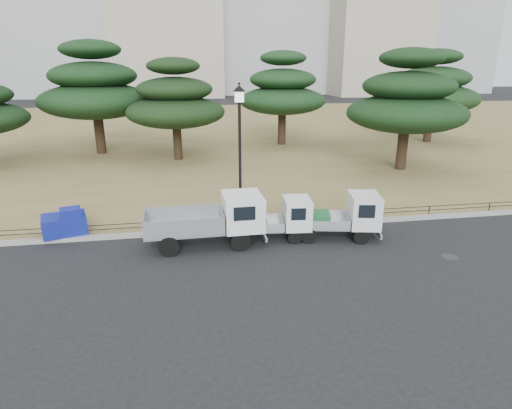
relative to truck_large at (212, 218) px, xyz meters
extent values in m
plane|color=black|center=(1.79, -1.37, -1.06)|extent=(220.00, 220.00, 0.00)
cube|color=olive|center=(1.79, 29.23, -0.99)|extent=(120.00, 56.00, 0.15)
cube|color=gray|center=(1.79, 1.23, -0.98)|extent=(120.00, 0.25, 0.16)
cylinder|color=black|center=(0.97, -0.78, -0.69)|extent=(0.75, 0.17, 0.75)
cylinder|color=black|center=(0.94, 0.83, -0.69)|extent=(0.75, 0.17, 0.75)
cylinder|color=black|center=(-1.61, -0.84, -0.69)|extent=(0.75, 0.17, 0.75)
cylinder|color=black|center=(-1.64, 0.77, -0.69)|extent=(0.75, 0.17, 0.75)
cube|color=#2D2D30|center=(-0.30, -0.01, -0.49)|extent=(4.18, 0.98, 0.13)
cube|color=#91949A|center=(-1.05, -0.02, -0.06)|extent=(2.92, 1.70, 0.73)
cube|color=silver|center=(1.17, 0.03, 0.21)|extent=(1.49, 1.80, 1.28)
cylinder|color=black|center=(3.11, -0.47, -0.79)|extent=(0.55, 0.20, 0.54)
cylinder|color=black|center=(3.22, 0.70, -0.79)|extent=(0.55, 0.20, 0.54)
cylinder|color=black|center=(1.31, -0.30, -0.79)|extent=(0.55, 0.20, 0.54)
cylinder|color=black|center=(1.42, 0.88, -0.79)|extent=(0.55, 0.20, 0.54)
cube|color=#2D2D30|center=(2.29, 0.20, -0.67)|extent=(2.97, 0.94, 0.13)
cube|color=#B9BCC1|center=(1.77, 0.25, -0.42)|extent=(2.12, 1.42, 0.36)
cube|color=silver|center=(3.32, 0.10, -0.02)|extent=(1.14, 1.43, 1.16)
cube|color=#1C6230|center=(1.57, 0.27, -0.33)|extent=(1.18, 0.90, 0.40)
cylinder|color=black|center=(5.61, -0.91, -0.76)|extent=(0.62, 0.28, 0.60)
cylinder|color=black|center=(5.88, 0.39, -0.76)|extent=(0.62, 0.28, 0.60)
cylinder|color=black|center=(3.66, -0.51, -0.76)|extent=(0.62, 0.28, 0.60)
cylinder|color=black|center=(3.92, 0.78, -0.76)|extent=(0.62, 0.28, 0.60)
cube|color=#2D2D30|center=(4.80, -0.07, -0.62)|extent=(3.31, 1.36, 0.14)
cube|color=#A4A7AB|center=(4.22, 0.05, -0.35)|extent=(2.45, 1.77, 0.40)
cube|color=silver|center=(5.91, -0.29, 0.08)|extent=(1.39, 1.67, 1.27)
cube|color=#1D6633|center=(4.00, 0.09, -0.25)|extent=(1.37, 1.11, 0.44)
cylinder|color=black|center=(1.29, 1.53, -0.84)|extent=(0.43, 0.43, 0.16)
cylinder|color=black|center=(1.29, 1.53, 1.68)|extent=(0.12, 0.12, 4.88)
cylinder|color=white|center=(1.29, 1.53, 4.32)|extent=(0.39, 0.39, 0.39)
cone|color=black|center=(1.29, 1.53, 4.63)|extent=(0.51, 0.51, 0.24)
cylinder|color=black|center=(1.79, 1.38, -0.71)|extent=(38.00, 0.03, 0.03)
cylinder|color=black|center=(1.79, 1.38, -0.53)|extent=(38.00, 0.03, 0.03)
cylinder|color=black|center=(1.79, 1.38, -0.71)|extent=(0.04, 0.04, 0.40)
cube|color=navy|center=(-5.72, 1.74, -0.53)|extent=(1.88, 1.58, 0.76)
cube|color=navy|center=(-5.40, 1.57, 0.01)|extent=(0.90, 0.83, 0.32)
cylinder|color=#2D2D30|center=(8.29, -2.57, -1.06)|extent=(0.60, 0.60, 0.01)
cylinder|color=black|center=(-7.08, 18.41, 0.67)|extent=(0.71, 0.71, 3.16)
ellipsoid|color=black|center=(-7.08, 18.41, 2.96)|extent=(8.11, 8.11, 2.59)
ellipsoid|color=black|center=(-7.08, 18.41, 4.73)|extent=(6.19, 6.19, 1.98)
ellipsoid|color=black|center=(-7.08, 18.41, 6.51)|extent=(4.27, 4.27, 1.37)
cylinder|color=black|center=(-1.33, 15.23, 0.43)|extent=(0.60, 0.60, 2.69)
ellipsoid|color=black|center=(-1.33, 15.23, 2.38)|extent=(6.77, 6.77, 2.17)
ellipsoid|color=black|center=(-1.33, 15.23, 3.89)|extent=(5.17, 5.17, 1.66)
ellipsoid|color=black|center=(-1.33, 15.23, 5.40)|extent=(3.57, 3.57, 1.14)
cylinder|color=black|center=(7.25, 19.89, 0.55)|extent=(0.66, 0.66, 2.94)
ellipsoid|color=#173318|center=(7.25, 19.89, 2.68)|extent=(7.06, 7.06, 2.26)
ellipsoid|color=#173318|center=(7.25, 19.89, 4.33)|extent=(5.39, 5.39, 1.73)
ellipsoid|color=#173318|center=(7.25, 19.89, 5.99)|extent=(3.73, 3.73, 1.19)
cylinder|color=black|center=(12.75, 9.77, 0.53)|extent=(0.65, 0.65, 2.88)
ellipsoid|color=black|center=(12.75, 9.77, 2.62)|extent=(7.32, 7.32, 2.34)
ellipsoid|color=black|center=(12.75, 9.77, 4.24)|extent=(5.59, 5.59, 1.79)
ellipsoid|color=black|center=(12.75, 9.77, 5.86)|extent=(3.86, 3.86, 1.23)
cylinder|color=black|center=(20.02, 18.97, 0.58)|extent=(0.67, 0.67, 2.99)
ellipsoid|color=black|center=(20.02, 18.97, 2.75)|extent=(7.63, 7.63, 2.44)
ellipsoid|color=black|center=(20.02, 18.97, 4.43)|extent=(5.83, 5.83, 1.87)
ellipsoid|color=black|center=(20.02, 18.97, 6.11)|extent=(4.03, 4.03, 1.29)
camera|label=1|loc=(-0.89, -15.15, 5.49)|focal=30.00mm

